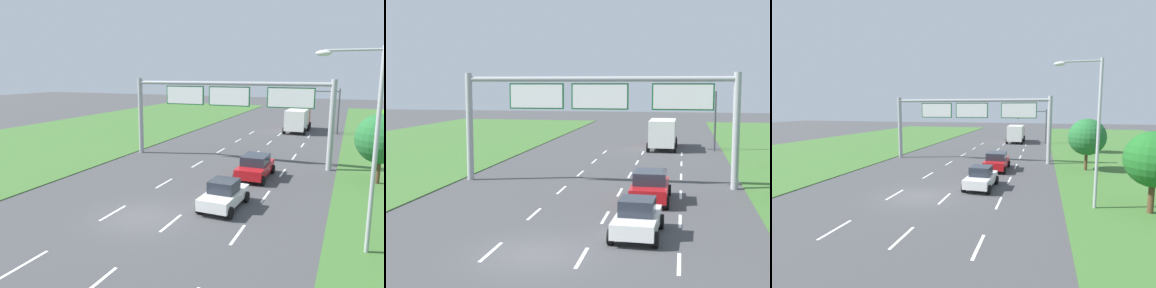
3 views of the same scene
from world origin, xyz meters
TOP-DOWN VIEW (x-y plane):
  - ground_plane at (0.00, 0.00)m, footprint 200.00×200.00m
  - grass_verge_left at (-21.00, 10.00)m, footprint 24.00×120.00m
  - lane_dashes_inner_left at (-1.75, 6.00)m, footprint 0.14×50.40m
  - lane_dashes_inner_right at (1.75, 6.00)m, footprint 0.14×50.40m
  - lane_dashes_slip at (5.25, 6.00)m, footprint 0.14×50.40m
  - car_near_red at (3.62, 9.91)m, footprint 2.17×4.49m
  - car_lead_silver at (3.50, 3.15)m, footprint 2.12×3.99m
  - box_truck at (3.44, 33.42)m, footprint 2.74×7.22m
  - sign_gantry at (0.20, 14.19)m, footprint 17.24×0.44m
  - traffic_light_mast at (6.30, 32.72)m, footprint 4.76×0.49m
  - street_lamp at (10.35, 0.34)m, footprint 2.61×0.32m
  - roadside_tree_near at (13.55, 0.20)m, footprint 3.04×3.04m
  - roadside_tree_mid at (11.68, 11.55)m, footprint 3.35×3.35m
  - roadside_tree_far at (13.48, 23.67)m, footprint 3.00×3.00m

SIDE VIEW (x-z plane):
  - ground_plane at x=0.00m, z-range 0.00..0.00m
  - lane_dashes_inner_left at x=-1.75m, z-range 0.00..0.01m
  - lane_dashes_inner_right at x=1.75m, z-range 0.00..0.01m
  - lane_dashes_slip at x=5.25m, z-range 0.00..0.01m
  - grass_verge_left at x=-21.00m, z-range 0.00..0.06m
  - car_lead_silver at x=3.50m, z-range -0.03..1.58m
  - car_near_red at x=3.62m, z-range 0.01..1.67m
  - box_truck at x=3.44m, z-range 0.15..3.05m
  - roadside_tree_far at x=13.48m, z-range 0.70..5.14m
  - roadside_tree_near at x=13.55m, z-range 0.75..5.32m
  - roadside_tree_mid at x=11.68m, z-range 0.73..5.55m
  - traffic_light_mast at x=6.30m, z-range 1.07..6.67m
  - sign_gantry at x=0.20m, z-range 1.48..8.48m
  - street_lamp at x=10.35m, z-range 0.83..9.33m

